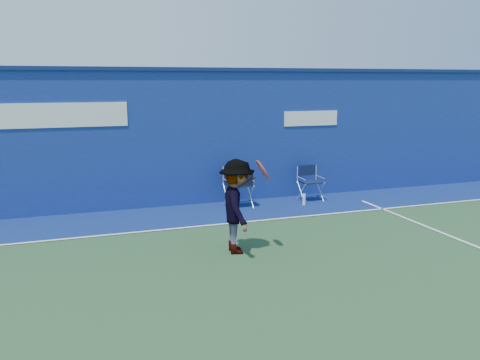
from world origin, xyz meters
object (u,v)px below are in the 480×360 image
object	(u,v)px
directors_chair_left	(238,190)
directors_chair_right	(310,190)
water_bottle	(304,200)
tennis_player	(237,206)

from	to	relation	value
directors_chair_left	directors_chair_right	world-z (taller)	directors_chair_left
directors_chair_right	water_bottle	xyz separation A→B (m)	(-0.34, -0.37, -0.13)
directors_chair_left	water_bottle	size ratio (longest dim) A/B	3.56
directors_chair_left	water_bottle	distance (m)	1.53
water_bottle	tennis_player	bearing A→B (deg)	-134.22
directors_chair_left	water_bottle	bearing A→B (deg)	-12.80
directors_chair_right	water_bottle	world-z (taller)	directors_chair_right
directors_chair_left	water_bottle	world-z (taller)	directors_chair_left
directors_chair_right	water_bottle	bearing A→B (deg)	-132.78
directors_chair_right	tennis_player	xyz separation A→B (m)	(-2.81, -2.90, 0.52)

